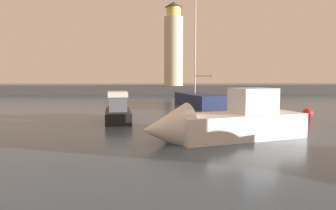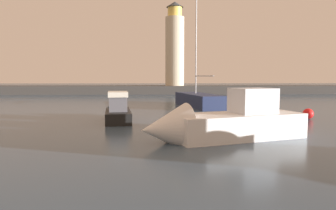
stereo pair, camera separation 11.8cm
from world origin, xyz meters
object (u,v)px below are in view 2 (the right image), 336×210
sailboat_moored (198,100)px  mooring_buoy (308,114)px  lighthouse (175,46)px  motorboat_1 (216,124)px  motorboat_0 (118,111)px

sailboat_moored → mooring_buoy: 11.71m
lighthouse → motorboat_1: lighthouse is taller
lighthouse → sailboat_moored: (1.05, -23.77, -7.61)m
lighthouse → sailboat_moored: 24.98m
lighthouse → sailboat_moored: bearing=-87.5°
lighthouse → motorboat_0: bearing=-100.2°
lighthouse → mooring_buoy: lighthouse is taller
motorboat_0 → sailboat_moored: bearing=53.6°
sailboat_moored → mooring_buoy: (6.65, -9.64, -0.30)m
motorboat_0 → sailboat_moored: 11.81m
motorboat_1 → sailboat_moored: 16.80m
lighthouse → motorboat_0: 34.67m
lighthouse → motorboat_1: (-0.34, -40.52, -7.51)m
sailboat_moored → motorboat_1: bearing=-94.7°
motorboat_0 → sailboat_moored: sailboat_moored is taller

